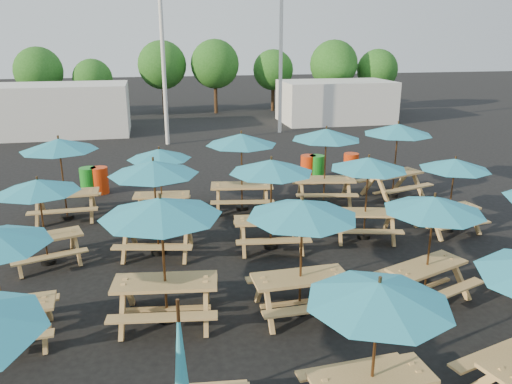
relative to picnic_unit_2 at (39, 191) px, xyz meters
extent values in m
plane|color=black|center=(5.49, -0.26, -1.87)|extent=(120.00, 120.00, 0.00)
cube|color=#B1834E|center=(-0.12, -3.36, -1.15)|extent=(1.81, 0.83, 0.06)
cube|color=#B1834E|center=(-0.17, -2.71, -1.43)|extent=(1.78, 0.39, 0.04)
cylinder|color=black|center=(-0.12, -3.36, -1.82)|extent=(0.35, 0.35, 0.10)
cube|color=#B1834E|center=(0.00, 0.00, -1.18)|extent=(1.82, 1.15, 0.06)
cube|color=#B1834E|center=(0.19, -0.59, -1.45)|extent=(1.69, 0.75, 0.04)
cube|color=#B1834E|center=(-0.19, 0.59, -1.45)|extent=(1.69, 0.75, 0.04)
cylinder|color=black|center=(0.00, 0.00, -1.83)|extent=(0.34, 0.34, 0.09)
cylinder|color=brown|center=(0.00, 0.00, -0.79)|extent=(0.04, 0.04, 2.17)
cone|color=teal|center=(0.00, 0.00, 0.12)|extent=(2.44, 2.44, 0.30)
cube|color=#B1834E|center=(0.01, 3.23, -1.07)|extent=(1.97, 0.80, 0.07)
cube|color=#B1834E|center=(0.02, 2.51, -1.38)|extent=(1.97, 0.31, 0.04)
cube|color=#B1834E|center=(-0.01, 3.95, -1.38)|extent=(1.97, 0.31, 0.04)
cylinder|color=black|center=(0.01, 3.23, -1.82)|extent=(0.39, 0.39, 0.11)
cylinder|color=brown|center=(0.01, 3.23, -0.62)|extent=(0.05, 0.05, 2.51)
cone|color=teal|center=(0.01, 3.23, 0.44)|extent=(2.28, 2.28, 0.35)
cylinder|color=brown|center=(2.85, -6.55, -0.72)|extent=(0.04, 0.04, 2.30)
cone|color=teal|center=(2.85, -6.55, -0.32)|extent=(0.22, 0.22, 1.50)
cube|color=#B1834E|center=(2.75, -3.19, -1.05)|extent=(2.08, 1.03, 0.07)
cube|color=#B1834E|center=(2.65, -3.92, -1.38)|extent=(2.01, 0.54, 0.04)
cube|color=#B1834E|center=(2.85, -2.47, -1.38)|extent=(2.01, 0.54, 0.04)
cylinder|color=black|center=(2.75, -3.19, -1.82)|extent=(0.40, 0.40, 0.11)
cylinder|color=brown|center=(2.75, -3.19, -0.60)|extent=(0.05, 0.05, 2.55)
cone|color=teal|center=(2.75, -3.19, 0.47)|extent=(2.56, 2.56, 0.35)
cube|color=#B1834E|center=(2.67, 0.02, -1.08)|extent=(2.05, 1.15, 0.06)
cube|color=#B1834E|center=(2.52, -0.67, -1.39)|extent=(1.95, 0.68, 0.04)
cube|color=#B1834E|center=(2.82, 0.72, -1.39)|extent=(1.95, 0.68, 0.04)
cylinder|color=black|center=(2.67, 0.02, -1.82)|extent=(0.39, 0.39, 0.11)
cylinder|color=brown|center=(2.67, 0.02, -0.64)|extent=(0.05, 0.05, 2.48)
cone|color=teal|center=(2.67, 0.02, 0.41)|extent=(2.63, 2.63, 0.34)
cube|color=#B1834E|center=(2.87, 2.82, -1.18)|extent=(1.75, 0.85, 0.06)
cube|color=#B1834E|center=(2.79, 2.21, -1.45)|extent=(1.70, 0.44, 0.04)
cube|color=#B1834E|center=(2.94, 3.43, -1.45)|extent=(1.70, 0.44, 0.04)
cylinder|color=black|center=(2.87, 2.82, -1.83)|extent=(0.34, 0.34, 0.09)
cylinder|color=brown|center=(2.87, 2.82, -0.80)|extent=(0.04, 0.04, 2.15)
cone|color=teal|center=(2.87, 2.82, 0.11)|extent=(2.14, 2.14, 0.30)
cube|color=#B1834E|center=(5.51, -6.52, -1.15)|extent=(1.79, 0.79, 0.06)
cube|color=#B1834E|center=(5.47, -5.88, -1.43)|extent=(1.77, 0.35, 0.04)
cylinder|color=brown|center=(5.51, -6.52, -0.75)|extent=(0.04, 0.04, 2.25)
cone|color=teal|center=(5.51, -6.52, 0.20)|extent=(2.12, 2.12, 0.31)
cube|color=#B1834E|center=(5.38, -3.46, -1.10)|extent=(1.91, 0.78, 0.06)
cube|color=#B1834E|center=(5.40, -4.16, -1.40)|extent=(1.90, 0.31, 0.04)
cube|color=#B1834E|center=(5.36, -2.77, -1.40)|extent=(1.90, 0.31, 0.04)
cylinder|color=black|center=(5.38, -3.46, -1.82)|extent=(0.38, 0.38, 0.11)
cylinder|color=brown|center=(5.38, -3.46, -0.67)|extent=(0.05, 0.05, 2.42)
cone|color=teal|center=(5.38, -3.46, 0.35)|extent=(2.22, 2.22, 0.34)
cube|color=#B1834E|center=(5.57, -0.20, -1.10)|extent=(1.96, 0.96, 0.06)
cube|color=#B1834E|center=(5.48, -0.89, -1.40)|extent=(1.90, 0.49, 0.04)
cube|color=#B1834E|center=(5.66, 0.48, -1.40)|extent=(1.90, 0.49, 0.04)
cylinder|color=black|center=(5.57, -0.20, -1.82)|extent=(0.38, 0.38, 0.10)
cylinder|color=brown|center=(5.57, -0.20, -0.67)|extent=(0.05, 0.05, 2.41)
cone|color=teal|center=(5.57, -0.20, 0.35)|extent=(2.40, 2.40, 0.34)
cube|color=#B1834E|center=(5.39, 2.95, -1.07)|extent=(2.05, 1.06, 0.07)
cube|color=#B1834E|center=(5.27, 2.24, -1.39)|extent=(1.97, 0.58, 0.04)
cube|color=#B1834E|center=(5.50, 3.65, -1.39)|extent=(1.97, 0.58, 0.04)
cylinder|color=black|center=(5.39, 2.95, -1.82)|extent=(0.39, 0.39, 0.11)
cylinder|color=brown|center=(5.39, 2.95, -0.63)|extent=(0.05, 0.05, 2.49)
cone|color=teal|center=(5.39, 2.95, 0.42)|extent=(2.55, 2.55, 0.35)
cube|color=#B1834E|center=(7.88, -6.07, -1.39)|extent=(1.93, 0.76, 0.04)
cube|color=#B1834E|center=(8.16, -3.43, -1.14)|extent=(1.91, 1.26, 0.06)
cube|color=#B1834E|center=(8.39, -4.05, -1.43)|extent=(1.76, 0.84, 0.04)
cube|color=#B1834E|center=(7.94, -2.82, -1.43)|extent=(1.76, 0.84, 0.04)
cylinder|color=black|center=(8.16, -3.43, -1.82)|extent=(0.36, 0.36, 0.10)
cylinder|color=brown|center=(8.16, -3.43, -0.73)|extent=(0.04, 0.04, 2.28)
cone|color=teal|center=(8.16, -3.43, 0.23)|extent=(2.61, 2.61, 0.32)
cube|color=#B1834E|center=(8.25, -0.09, -1.13)|extent=(1.92, 1.12, 0.06)
cube|color=#B1834E|center=(8.09, -0.73, -1.42)|extent=(1.81, 0.68, 0.04)
cube|color=#B1834E|center=(8.41, 0.55, -1.42)|extent=(1.81, 0.68, 0.04)
cylinder|color=black|center=(8.25, -0.09, -1.82)|extent=(0.36, 0.36, 0.10)
cylinder|color=brown|center=(8.25, -0.09, -0.72)|extent=(0.04, 0.04, 2.31)
cone|color=teal|center=(8.25, -0.09, 0.25)|extent=(2.50, 2.50, 0.32)
cube|color=#B1834E|center=(8.18, 3.03, -1.06)|extent=(2.09, 1.13, 0.07)
cube|color=#B1834E|center=(8.04, 2.32, -1.38)|extent=(1.99, 0.65, 0.04)
cube|color=#B1834E|center=(8.32, 3.74, -1.38)|extent=(1.99, 0.65, 0.04)
cylinder|color=black|center=(8.18, 3.03, -1.82)|extent=(0.40, 0.40, 0.11)
cylinder|color=brown|center=(8.18, 3.03, -0.61)|extent=(0.05, 0.05, 2.52)
cone|color=teal|center=(8.18, 3.03, 0.45)|extent=(2.65, 2.65, 0.35)
cube|color=#B1834E|center=(10.79, -0.13, -1.18)|extent=(1.75, 0.88, 0.06)
cube|color=#B1834E|center=(10.87, -0.74, -1.45)|extent=(1.70, 0.46, 0.04)
cube|color=#B1834E|center=(10.70, 0.48, -1.45)|extent=(1.70, 0.46, 0.04)
cylinder|color=black|center=(10.79, -0.13, -1.83)|extent=(0.34, 0.34, 0.09)
cylinder|color=brown|center=(10.79, -0.13, -0.80)|extent=(0.04, 0.04, 2.15)
cone|color=teal|center=(10.79, -0.13, 0.11)|extent=(2.16, 2.16, 0.30)
cube|color=#B1834E|center=(10.75, 3.17, -1.05)|extent=(2.15, 1.33, 0.07)
cube|color=#B1834E|center=(10.96, 2.46, -1.37)|extent=(2.01, 0.85, 0.04)
cube|color=#B1834E|center=(10.53, 3.87, -1.37)|extent=(2.01, 0.85, 0.04)
cylinder|color=black|center=(10.75, 3.17, -1.82)|extent=(0.40, 0.40, 0.11)
cylinder|color=brown|center=(10.75, 3.17, -0.59)|extent=(0.05, 0.05, 2.57)
cone|color=teal|center=(10.75, 3.17, 0.50)|extent=(2.86, 2.86, 0.36)
cylinder|color=#198A20|center=(0.42, 5.73, -1.40)|extent=(0.59, 0.59, 0.94)
cylinder|color=red|center=(0.80, 5.70, -1.40)|extent=(0.59, 0.59, 0.94)
cylinder|color=red|center=(8.55, 5.93, -1.40)|extent=(0.59, 0.59, 0.94)
cylinder|color=#198A20|center=(8.87, 5.83, -1.40)|extent=(0.59, 0.59, 0.94)
cylinder|color=red|center=(10.31, 5.90, -1.40)|extent=(0.59, 0.59, 0.94)
cylinder|color=silver|center=(3.49, 13.74, 4.13)|extent=(0.20, 0.20, 12.00)
cylinder|color=silver|center=(9.99, 15.74, 4.13)|extent=(0.20, 0.20, 12.00)
cube|color=silver|center=(-2.51, 17.74, -0.47)|extent=(8.00, 4.00, 2.80)
cube|color=silver|center=(14.49, 18.74, -0.57)|extent=(7.00, 4.00, 2.60)
cylinder|color=#382314|center=(-4.26, 23.64, -0.80)|extent=(0.24, 0.24, 2.14)
sphere|color=#1E5919|center=(-4.26, 23.64, 1.29)|extent=(3.11, 3.11, 3.11)
cylinder|color=#382314|center=(-0.90, 23.40, -0.98)|extent=(0.24, 0.24, 1.78)
sphere|color=#1E5919|center=(-0.90, 23.40, 0.76)|extent=(2.59, 2.59, 2.59)
cylinder|color=#382314|center=(3.73, 24.46, -0.72)|extent=(0.24, 0.24, 2.31)
sphere|color=#1E5919|center=(3.73, 24.46, 1.54)|extent=(3.36, 3.36, 3.36)
cylinder|color=#382314|center=(7.38, 24.00, -0.70)|extent=(0.24, 0.24, 2.35)
sphere|color=#1E5919|center=(7.38, 24.00, 1.59)|extent=(3.41, 3.41, 3.41)
cylinder|color=#382314|center=(11.71, 24.42, -0.86)|extent=(0.24, 0.24, 2.02)
sphere|color=#1E5919|center=(11.71, 24.42, 1.11)|extent=(2.94, 2.94, 2.94)
cylinder|color=#382314|center=(15.72, 22.64, -0.71)|extent=(0.24, 0.24, 2.32)
sphere|color=#1E5919|center=(15.72, 22.64, 1.56)|extent=(3.38, 3.38, 3.38)
cylinder|color=#382314|center=(19.11, 22.67, -0.86)|extent=(0.24, 0.24, 2.03)
sphere|color=#1E5919|center=(19.11, 22.67, 1.13)|extent=(2.95, 2.95, 2.95)
camera|label=1|loc=(2.66, -11.98, 3.46)|focal=35.00mm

